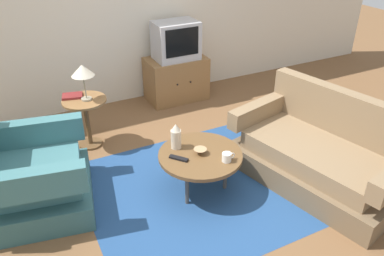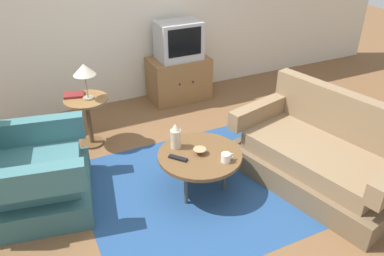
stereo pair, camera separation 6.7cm
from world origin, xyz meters
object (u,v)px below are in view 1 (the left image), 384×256
at_px(vase, 176,136).
at_px(side_table, 86,113).
at_px(mug, 227,157).
at_px(tv_remote_dark, 179,158).
at_px(bowl, 200,151).
at_px(television, 176,40).
at_px(couch, 320,155).
at_px(armchair, 27,179).
at_px(tv_stand, 176,79).
at_px(book, 72,96).
at_px(coffee_table, 200,156).
at_px(table_lamp, 82,71).

bearing_deg(vase, side_table, 119.10).
bearing_deg(mug, tv_remote_dark, 149.78).
bearing_deg(bowl, mug, -53.18).
height_order(television, bowl, television).
relative_size(couch, side_table, 3.07).
xyz_separation_m(armchair, tv_stand, (2.15, 1.50, -0.00)).
relative_size(television, book, 2.36).
relative_size(vase, bowl, 2.10).
relative_size(coffee_table, book, 3.20).
distance_m(tv_stand, tv_remote_dark, 2.15).
relative_size(armchair, book, 4.60).
distance_m(side_table, vase, 1.25).
bearing_deg(coffee_table, side_table, 120.70).
bearing_deg(couch, vase, 51.64).
distance_m(armchair, vase, 1.38).
xyz_separation_m(tv_remote_dark, book, (-0.64, 1.40, 0.17)).
distance_m(side_table, mug, 1.76).
height_order(armchair, side_table, armchair).
height_order(tv_stand, book, book).
relative_size(couch, coffee_table, 2.27).
bearing_deg(television, tv_stand, 90.00).
xyz_separation_m(table_lamp, bowl, (0.73, -1.26, -0.47)).
relative_size(couch, mug, 13.82).
bearing_deg(armchair, book, 156.44).
bearing_deg(tv_stand, table_lamp, -153.00).
xyz_separation_m(coffee_table, book, (-0.86, 1.40, 0.21)).
xyz_separation_m(side_table, bowl, (0.76, -1.28, 0.02)).
distance_m(television, tv_remote_dark, 2.18).
height_order(armchair, tv_stand, armchair).
distance_m(tv_stand, book, 1.65).
relative_size(coffee_table, table_lamp, 1.96).
relative_size(couch, television, 3.08).
distance_m(tv_stand, television, 0.56).
height_order(table_lamp, vase, table_lamp).
bearing_deg(coffee_table, mug, -53.39).
bearing_deg(table_lamp, armchair, -133.69).
bearing_deg(mug, coffee_table, 126.61).
distance_m(coffee_table, bowl, 0.06).
bearing_deg(side_table, television, 25.48).
bearing_deg(tv_stand, bowl, -108.41).
height_order(tv_stand, tv_remote_dark, tv_stand).
xyz_separation_m(armchair, bowl, (1.49, -0.47, 0.13)).
relative_size(side_table, bowl, 4.78).
distance_m(vase, bowl, 0.27).
bearing_deg(vase, armchair, 168.30).
relative_size(television, bowl, 4.76).
bearing_deg(armchair, television, 135.23).
height_order(couch, tv_remote_dark, couch).
xyz_separation_m(tv_stand, mug, (-0.50, -2.19, 0.15)).
distance_m(television, bowl, 2.11).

